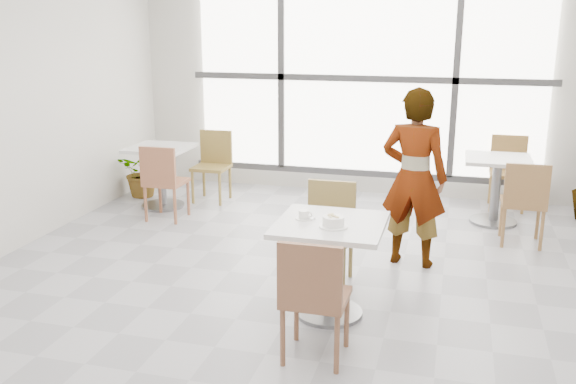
% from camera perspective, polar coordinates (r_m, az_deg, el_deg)
% --- Properties ---
extents(floor, '(7.00, 7.00, 0.00)m').
position_cam_1_polar(floor, '(5.19, 0.88, -9.86)').
color(floor, '#9E9EA5').
rests_on(floor, ground).
extents(wall_back, '(6.00, 0.00, 6.00)m').
position_cam_1_polar(wall_back, '(8.16, 7.13, 10.23)').
color(wall_back, silver).
rests_on(wall_back, ground).
extents(window, '(4.60, 0.07, 2.52)m').
position_cam_1_polar(window, '(8.10, 7.07, 10.19)').
color(window, white).
rests_on(window, ground).
extents(main_table, '(0.80, 0.80, 0.75)m').
position_cam_1_polar(main_table, '(4.78, 3.83, -5.34)').
color(main_table, white).
rests_on(main_table, ground).
extents(chair_near, '(0.42, 0.42, 0.87)m').
position_cam_1_polar(chair_near, '(4.12, 2.31, -9.12)').
color(chair_near, brown).
rests_on(chair_near, ground).
extents(chair_far, '(0.42, 0.42, 0.87)m').
position_cam_1_polar(chair_far, '(5.43, 3.74, -3.02)').
color(chair_far, olive).
rests_on(chair_far, ground).
extents(oatmeal_bowl, '(0.21, 0.21, 0.10)m').
position_cam_1_polar(oatmeal_bowl, '(4.58, 4.14, -2.68)').
color(oatmeal_bowl, white).
rests_on(oatmeal_bowl, main_table).
extents(coffee_cup, '(0.16, 0.13, 0.07)m').
position_cam_1_polar(coffee_cup, '(4.76, 1.48, -2.11)').
color(coffee_cup, white).
rests_on(coffee_cup, main_table).
extents(person, '(0.65, 0.47, 1.65)m').
position_cam_1_polar(person, '(5.81, 11.37, 1.24)').
color(person, black).
rests_on(person, ground).
extents(bg_table_left, '(0.70, 0.70, 0.75)m').
position_cam_1_polar(bg_table_left, '(7.74, -11.45, 2.16)').
color(bg_table_left, silver).
rests_on(bg_table_left, ground).
extents(bg_table_right, '(0.70, 0.70, 0.75)m').
position_cam_1_polar(bg_table_right, '(7.35, 18.39, 0.98)').
color(bg_table_right, silver).
rests_on(bg_table_right, ground).
extents(bg_chair_left_near, '(0.42, 0.42, 0.87)m').
position_cam_1_polar(bg_chair_left_near, '(7.18, -11.30, 1.27)').
color(bg_chair_left_near, '#9E6042').
rests_on(bg_chair_left_near, ground).
extents(bg_chair_left_far, '(0.42, 0.42, 0.87)m').
position_cam_1_polar(bg_chair_left_far, '(7.97, -6.79, 2.84)').
color(bg_chair_left_far, olive).
rests_on(bg_chair_left_far, ground).
extents(bg_chair_right_near, '(0.42, 0.42, 0.87)m').
position_cam_1_polar(bg_chair_right_near, '(6.66, 20.66, -0.53)').
color(bg_chair_right_near, olive).
rests_on(bg_chair_right_near, ground).
extents(bg_chair_right_far, '(0.42, 0.42, 0.87)m').
position_cam_1_polar(bg_chair_right_far, '(8.03, 19.34, 2.17)').
color(bg_chair_right_far, olive).
rests_on(bg_chair_right_far, ground).
extents(plant_left, '(0.64, 0.57, 0.66)m').
position_cam_1_polar(plant_left, '(8.29, -12.96, 1.83)').
color(plant_left, '#457537').
rests_on(plant_left, ground).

